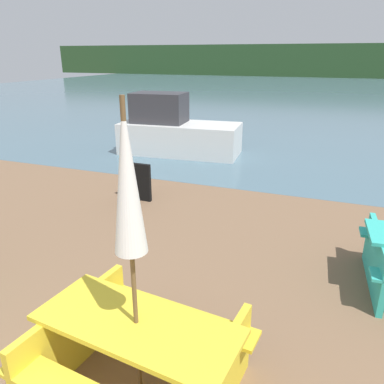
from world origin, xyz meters
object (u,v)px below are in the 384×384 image
object	(u,v)px
umbrella_white	(127,183)
boat	(175,132)
signboard	(138,182)
picnic_table_yellow	(138,350)

from	to	relation	value
umbrella_white	boat	distance (m)	8.44
umbrella_white	signboard	xyz separation A→B (m)	(-2.20, 4.03, -1.53)
umbrella_white	signboard	distance (m)	4.84
boat	signboard	world-z (taller)	boat
picnic_table_yellow	signboard	world-z (taller)	signboard
picnic_table_yellow	umbrella_white	world-z (taller)	umbrella_white
umbrella_white	boat	xyz separation A→B (m)	(-3.01, 7.78, -1.27)
picnic_table_yellow	boat	size ratio (longest dim) A/B	0.52
signboard	picnic_table_yellow	bearing A→B (deg)	-61.30
picnic_table_yellow	signboard	xyz separation A→B (m)	(-2.20, 4.03, -0.07)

